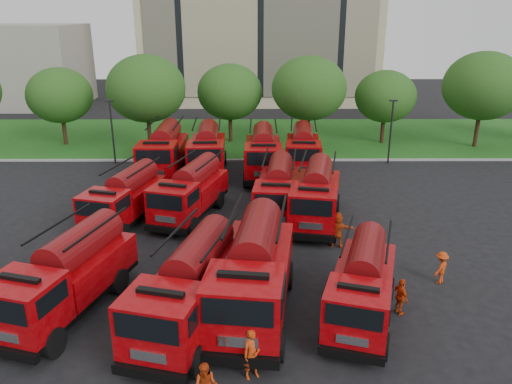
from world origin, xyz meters
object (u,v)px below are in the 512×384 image
at_px(fire_truck_5, 190,191).
at_px(fire_truck_9, 207,150).
at_px(fire_truck_8, 164,151).
at_px(fire_truck_10, 263,153).
at_px(firefighter_4, 208,255).
at_px(fire_truck_6, 278,190).
at_px(fire_truck_11, 303,150).
at_px(fire_truck_1, 190,287).
at_px(fire_truck_7, 316,195).
at_px(firefighter_0, 252,377).
at_px(firefighter_3, 439,283).
at_px(fire_truck_0, 67,275).
at_px(fire_truck_2, 253,271).
at_px(firefighter_2, 399,314).
at_px(fire_truck_3, 362,284).
at_px(firefighter_5, 336,246).
at_px(fire_truck_4, 125,198).

distance_m(fire_truck_5, fire_truck_9, 8.65).
xyz_separation_m(fire_truck_8, fire_truck_10, (7.36, -0.30, -0.07)).
bearing_deg(firefighter_4, fire_truck_6, -95.31).
bearing_deg(fire_truck_11, fire_truck_8, -171.09).
relative_size(fire_truck_1, fire_truck_8, 0.99).
distance_m(fire_truck_7, firefighter_0, 13.76).
bearing_deg(fire_truck_6, firefighter_3, -42.70).
bearing_deg(firefighter_4, fire_truck_1, 119.61).
bearing_deg(fire_truck_0, firefighter_4, 59.83).
relative_size(fire_truck_6, fire_truck_11, 0.97).
bearing_deg(fire_truck_2, fire_truck_6, 89.08).
distance_m(fire_truck_11, firefighter_2, 19.45).
bearing_deg(fire_truck_0, fire_truck_7, 55.95).
distance_m(fire_truck_8, fire_truck_11, 10.42).
height_order(fire_truck_3, firefighter_3, fire_truck_3).
distance_m(fire_truck_2, fire_truck_11, 19.39).
relative_size(fire_truck_10, firefighter_5, 3.98).
distance_m(fire_truck_10, firefighter_3, 17.60).
height_order(fire_truck_4, fire_truck_9, fire_truck_9).
relative_size(fire_truck_6, fire_truck_8, 0.92).
bearing_deg(firefighter_2, fire_truck_10, -1.48).
distance_m(fire_truck_11, firefighter_4, 15.40).
bearing_deg(firefighter_0, fire_truck_4, 91.84).
height_order(fire_truck_5, firefighter_2, fire_truck_5).
distance_m(fire_truck_0, firefighter_3, 16.09).
bearing_deg(fire_truck_5, fire_truck_9, 104.94).
height_order(fire_truck_11, firefighter_0, fire_truck_11).
xyz_separation_m(fire_truck_3, fire_truck_11, (-0.52, 19.46, 0.17)).
distance_m(fire_truck_5, fire_truck_8, 8.71).
bearing_deg(fire_truck_0, fire_truck_3, 13.83).
distance_m(fire_truck_3, firefighter_3, 5.12).
bearing_deg(fire_truck_0, fire_truck_11, 75.56).
bearing_deg(fire_truck_9, fire_truck_3, -70.32).
relative_size(fire_truck_7, fire_truck_9, 0.98).
distance_m(fire_truck_2, fire_truck_4, 11.75).
bearing_deg(firefighter_0, fire_truck_3, 11.58).
relative_size(fire_truck_1, fire_truck_3, 1.13).
relative_size(fire_truck_0, fire_truck_11, 1.02).
bearing_deg(fire_truck_8, fire_truck_5, -69.88).
height_order(fire_truck_0, fire_truck_7, fire_truck_0).
xyz_separation_m(fire_truck_6, firefighter_2, (4.45, -10.35, -1.61)).
distance_m(fire_truck_3, firefighter_5, 6.57).
relative_size(fire_truck_6, firefighter_5, 3.81).
distance_m(fire_truck_4, fire_truck_5, 3.75).
xyz_separation_m(fire_truck_7, firefighter_3, (4.81, -7.04, -1.65)).
relative_size(firefighter_3, firefighter_5, 0.80).
xyz_separation_m(fire_truck_4, fire_truck_10, (8.08, 8.78, 0.20)).
bearing_deg(fire_truck_5, fire_truck_7, 10.16).
relative_size(fire_truck_1, fire_truck_9, 1.01).
height_order(fire_truck_6, fire_truck_7, fire_truck_7).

